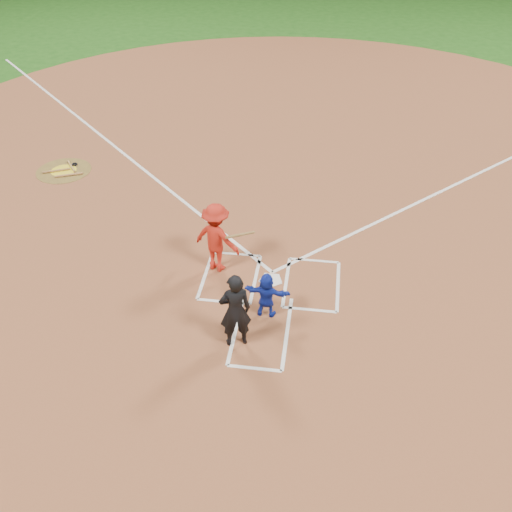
# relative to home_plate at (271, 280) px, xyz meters

# --- Properties ---
(ground) EXTENTS (120.00, 120.00, 0.00)m
(ground) POSITION_rel_home_plate_xyz_m (0.00, 0.00, -0.02)
(ground) COLOR #1B4C13
(ground) RESTS_ON ground
(home_plate_dirt) EXTENTS (28.00, 28.00, 0.01)m
(home_plate_dirt) POSITION_rel_home_plate_xyz_m (0.00, 6.00, -0.01)
(home_plate_dirt) COLOR brown
(home_plate_dirt) RESTS_ON ground
(home_plate) EXTENTS (0.60, 0.60, 0.02)m
(home_plate) POSITION_rel_home_plate_xyz_m (0.00, 0.00, 0.00)
(home_plate) COLOR white
(home_plate) RESTS_ON home_plate_dirt
(on_deck_circle) EXTENTS (1.70, 1.70, 0.01)m
(on_deck_circle) POSITION_rel_home_plate_xyz_m (-7.09, 4.50, -0.00)
(on_deck_circle) COLOR brown
(on_deck_circle) RESTS_ON home_plate_dirt
(on_deck_logo) EXTENTS (0.80, 0.80, 0.00)m
(on_deck_logo) POSITION_rel_home_plate_xyz_m (-7.09, 4.50, 0.00)
(on_deck_logo) COLOR yellow
(on_deck_logo) RESTS_ON on_deck_circle
(on_deck_bat_a) EXTENTS (0.55, 0.71, 0.06)m
(on_deck_bat_a) POSITION_rel_home_plate_xyz_m (-6.94, 4.75, 0.03)
(on_deck_bat_a) COLOR #A87C3D
(on_deck_bat_a) RESTS_ON on_deck_circle
(on_deck_bat_b) EXTENTS (0.79, 0.42, 0.06)m
(on_deck_bat_b) POSITION_rel_home_plate_xyz_m (-7.29, 4.40, 0.03)
(on_deck_bat_b) COLOR brown
(on_deck_bat_b) RESTS_ON on_deck_circle
(on_deck_bat_c) EXTENTS (0.79, 0.40, 0.06)m
(on_deck_bat_c) POSITION_rel_home_plate_xyz_m (-6.79, 4.20, 0.03)
(on_deck_bat_c) COLOR #A66E3C
(on_deck_bat_c) RESTS_ON on_deck_circle
(bat_weight_donut) EXTENTS (0.19, 0.19, 0.05)m
(bat_weight_donut) POSITION_rel_home_plate_xyz_m (-6.89, 4.90, 0.03)
(bat_weight_donut) COLOR black
(bat_weight_donut) RESTS_ON on_deck_circle
(catcher) EXTENTS (1.04, 0.41, 1.10)m
(catcher) POSITION_rel_home_plate_xyz_m (0.04, -1.18, 0.54)
(catcher) COLOR #152AAB
(catcher) RESTS_ON home_plate_dirt
(umpire) EXTENTS (0.75, 0.62, 1.78)m
(umpire) POSITION_rel_home_plate_xyz_m (-0.48, -2.13, 0.88)
(umpire) COLOR black
(umpire) RESTS_ON home_plate_dirt
(chalk_markings) EXTENTS (28.35, 17.32, 0.01)m
(chalk_markings) POSITION_rel_home_plate_xyz_m (0.00, 5.29, -0.01)
(chalk_markings) COLOR white
(chalk_markings) RESTS_ON home_plate_dirt
(batter_at_plate) EXTENTS (1.56, 1.01, 1.78)m
(batter_at_plate) POSITION_rel_home_plate_xyz_m (-1.34, 0.31, 0.88)
(batter_at_plate) COLOR red
(batter_at_plate) RESTS_ON home_plate_dirt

